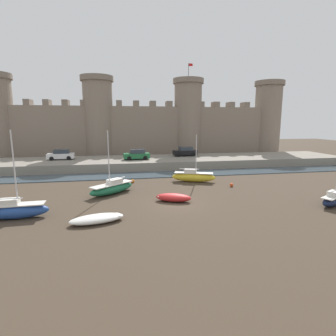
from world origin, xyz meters
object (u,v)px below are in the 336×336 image
sailboat_midflat_centre (15,210)px  car_quay_west (137,155)px  rowboat_foreground_centre (97,219)px  car_quay_east (185,152)px  sailboat_midflat_right (193,176)px  car_quay_centre_east (61,155)px  rowboat_foreground_right (173,197)px  sailboat_foreground_left (334,199)px  mooring_buoy_mid_mud (133,181)px  sailboat_near_channel_left (112,188)px  mooring_buoy_near_shore (231,185)px

sailboat_midflat_centre → car_quay_west: (10.65, 21.05, 1.47)m
rowboat_foreground_centre → car_quay_east: 28.98m
sailboat_midflat_right → car_quay_centre_east: size_ratio=1.38×
car_quay_centre_east → car_quay_west: (11.95, -1.94, 0.00)m
rowboat_foreground_centre → rowboat_foreground_right: (6.59, 4.09, 0.09)m
sailboat_midflat_centre → rowboat_foreground_centre: size_ratio=1.62×
sailboat_foreground_left → mooring_buoy_mid_mud: size_ratio=16.12×
car_quay_east → rowboat_foreground_right: bearing=-106.6°
sailboat_near_channel_left → car_quay_centre_east: bearing=116.3°
rowboat_foreground_centre → sailboat_foreground_left: size_ratio=0.61×
sailboat_near_channel_left → rowboat_foreground_centre: sailboat_near_channel_left is taller
sailboat_near_channel_left → mooring_buoy_near_shore: sailboat_near_channel_left is taller
rowboat_foreground_centre → car_quay_west: 23.52m
sailboat_foreground_left → car_quay_east: size_ratio=1.62×
car_quay_centre_east → car_quay_east: bearing=2.3°
rowboat_foreground_right → mooring_buoy_mid_mud: (-3.40, 8.34, -0.18)m
sailboat_near_channel_left → sailboat_foreground_left: size_ratio=0.95×
sailboat_near_channel_left → sailboat_midflat_centre: (-7.15, -5.88, 0.05)m
car_quay_centre_east → car_quay_west: 12.10m
sailboat_foreground_left → sailboat_midflat_centre: bearing=176.8°
sailboat_near_channel_left → mooring_buoy_near_shore: (13.39, 0.60, -0.41)m
car_quay_east → car_quay_centre_east: bearing=-177.7°
sailboat_midflat_right → sailboat_midflat_centre: 19.49m
sailboat_midflat_right → sailboat_near_channel_left: sailboat_near_channel_left is taller
sailboat_near_channel_left → rowboat_foreground_centre: size_ratio=1.55×
sailboat_midflat_centre → car_quay_west: sailboat_midflat_centre is taller
sailboat_midflat_right → car_quay_west: (-6.26, 11.38, 1.47)m
mooring_buoy_mid_mud → mooring_buoy_near_shore: same height
rowboat_foreground_centre → car_quay_east: bearing=63.1°
sailboat_midflat_centre → car_quay_east: 30.71m
rowboat_foreground_right → car_quay_centre_east: size_ratio=0.85×
rowboat_foreground_right → mooring_buoy_near_shore: 8.84m
sailboat_midflat_centre → mooring_buoy_near_shore: bearing=17.5°
sailboat_midflat_right → car_quay_west: 13.07m
sailboat_near_channel_left → mooring_buoy_mid_mud: 5.14m
sailboat_foreground_left → mooring_buoy_mid_mud: 21.03m
mooring_buoy_mid_mud → mooring_buoy_near_shore: 11.77m
rowboat_foreground_centre → mooring_buoy_mid_mud: 12.84m
sailboat_foreground_left → rowboat_foreground_right: bearing=165.4°
car_quay_west → mooring_buoy_near_shore: bearing=-55.9°
car_quay_east → car_quay_west: size_ratio=1.00×
sailboat_midflat_centre → rowboat_foreground_centre: (6.26, -1.99, -0.36)m
car_quay_east → mooring_buoy_mid_mud: bearing=-126.5°
rowboat_foreground_right → car_quay_west: car_quay_west is taller
car_quay_west → rowboat_foreground_centre: bearing=-100.8°
rowboat_foreground_right → sailboat_foreground_left: 14.36m
sailboat_midflat_right → car_quay_east: (2.43, 14.13, 1.47)m
sailboat_near_channel_left → rowboat_foreground_right: (5.70, -3.77, -0.23)m
rowboat_foreground_right → car_quay_east: size_ratio=0.85×
sailboat_midflat_centre → mooring_buoy_mid_mud: 14.10m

